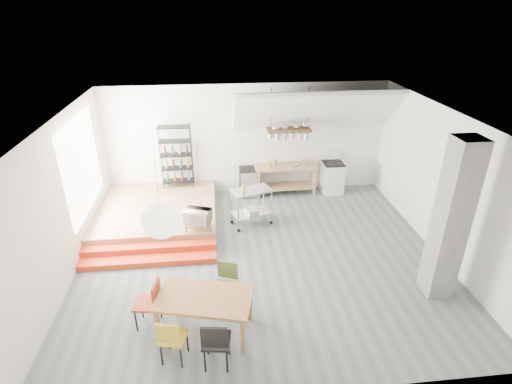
{
  "coord_description": "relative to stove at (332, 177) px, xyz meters",
  "views": [
    {
      "loc": [
        -0.93,
        -7.39,
        5.27
      ],
      "look_at": [
        -0.03,
        0.8,
        1.26
      ],
      "focal_mm": 28.0,
      "sensor_mm": 36.0,
      "label": 1
    }
  ],
  "objects": [
    {
      "name": "step_upper",
      "position": [
        -5.0,
        -2.76,
        -0.35
      ],
      "size": [
        3.0,
        0.35,
        0.27
      ],
      "primitive_type": "cube",
      "color": "red",
      "rests_on": "ground"
    },
    {
      "name": "pot_rack",
      "position": [
        -1.37,
        -0.23,
        1.5
      ],
      "size": [
        1.2,
        0.5,
        1.43
      ],
      "color": "#42281A",
      "rests_on": "ceiling"
    },
    {
      "name": "ceiling",
      "position": [
        -2.5,
        -3.16,
        2.72
      ],
      "size": [
        8.0,
        7.0,
        0.02
      ],
      "primitive_type": "cube",
      "color": "white",
      "rests_on": "wall_back"
    },
    {
      "name": "chair_black",
      "position": [
        -3.56,
        -6.03,
        0.08
      ],
      "size": [
        0.48,
        0.48,
        0.94
      ],
      "rotation": [
        0.0,
        0.0,
        3.01
      ],
      "color": "black",
      "rests_on": "ground"
    },
    {
      "name": "wall_back",
      "position": [
        -2.5,
        0.34,
        1.12
      ],
      "size": [
        8.0,
        0.04,
        3.2
      ],
      "primitive_type": "cube",
      "color": "silver",
      "rests_on": "ground"
    },
    {
      "name": "kitchen_counter",
      "position": [
        -1.4,
        -0.01,
        0.15
      ],
      "size": [
        1.8,
        0.6,
        0.91
      ],
      "color": "#A17650",
      "rests_on": "ground"
    },
    {
      "name": "chair_red",
      "position": [
        -4.66,
        -4.99,
        0.07
      ],
      "size": [
        0.48,
        0.48,
        0.93
      ],
      "rotation": [
        0.0,
        0.0,
        -1.72
      ],
      "color": "#A83218",
      "rests_on": "ground"
    },
    {
      "name": "bowl",
      "position": [
        -1.2,
        -0.06,
        0.46
      ],
      "size": [
        0.31,
        0.31,
        0.06
      ],
      "primitive_type": "imported",
      "rotation": [
        0.0,
        0.0,
        0.4
      ],
      "color": "silver",
      "rests_on": "kitchen_counter"
    },
    {
      "name": "floor",
      "position": [
        -2.5,
        -3.16,
        -0.48
      ],
      "size": [
        8.0,
        8.0,
        0.0
      ],
      "primitive_type": "plane",
      "color": "#555E62",
      "rests_on": "ground"
    },
    {
      "name": "microwave_shelf",
      "position": [
        -3.9,
        -2.41,
        0.07
      ],
      "size": [
        0.6,
        0.4,
        0.16
      ],
      "color": "#A17650",
      "rests_on": "platform"
    },
    {
      "name": "platform",
      "position": [
        -5.0,
        -1.16,
        -0.28
      ],
      "size": [
        3.0,
        3.0,
        0.4
      ],
      "primitive_type": "cube",
      "color": "#A17650",
      "rests_on": "ground"
    },
    {
      "name": "wall_right",
      "position": [
        1.5,
        -3.16,
        1.12
      ],
      "size": [
        0.04,
        7.0,
        3.2
      ],
      "primitive_type": "cube",
      "color": "silver",
      "rests_on": "ground"
    },
    {
      "name": "chair_olive",
      "position": [
        -3.34,
        -4.59,
        0.06
      ],
      "size": [
        0.53,
        0.53,
        0.9
      ],
      "rotation": [
        0.0,
        0.0,
        -0.38
      ],
      "color": "#586831",
      "rests_on": "ground"
    },
    {
      "name": "slope_ceiling",
      "position": [
        -0.7,
        -0.26,
        2.07
      ],
      "size": [
        4.4,
        1.44,
        1.32
      ],
      "primitive_type": "cube",
      "rotation": [
        -0.73,
        0.0,
        0.0
      ],
      "color": "white",
      "rests_on": "wall_back"
    },
    {
      "name": "microwave",
      "position": [
        -3.9,
        -2.41,
        0.25
      ],
      "size": [
        0.7,
        0.58,
        0.33
      ],
      "primitive_type": "imported",
      "rotation": [
        0.0,
        0.0,
        -0.36
      ],
      "color": "beige",
      "rests_on": "microwave_shelf"
    },
    {
      "name": "paper_lantern",
      "position": [
        -4.3,
        -5.09,
        1.72
      ],
      "size": [
        0.6,
        0.6,
        0.6
      ],
      "primitive_type": "sphere",
      "color": "white",
      "rests_on": "ceiling"
    },
    {
      "name": "mini_fridge",
      "position": [
        -2.5,
        0.04,
        -0.06
      ],
      "size": [
        0.5,
        0.5,
        0.85
      ],
      "primitive_type": "cube",
      "color": "black",
      "rests_on": "ground"
    },
    {
      "name": "step_lower",
      "position": [
        -5.0,
        -3.11,
        -0.41
      ],
      "size": [
        3.0,
        0.35,
        0.13
      ],
      "primitive_type": "cube",
      "color": "red",
      "rests_on": "ground"
    },
    {
      "name": "rolling_cart",
      "position": [
        -2.57,
        -1.64,
        0.15
      ],
      "size": [
        1.1,
        0.82,
        0.97
      ],
      "rotation": [
        0.0,
        0.0,
        0.32
      ],
      "color": "silver",
      "rests_on": "ground"
    },
    {
      "name": "chair_mustard",
      "position": [
        -4.24,
        -5.85,
        0.05
      ],
      "size": [
        0.49,
        0.49,
        0.88
      ],
      "rotation": [
        0.0,
        0.0,
        2.88
      ],
      "color": "#AE951D",
      "rests_on": "ground"
    },
    {
      "name": "wire_shelving",
      "position": [
        -4.5,
        0.04,
        0.85
      ],
      "size": [
        0.88,
        0.38,
        1.8
      ],
      "color": "black",
      "rests_on": "platform"
    },
    {
      "name": "concrete_column",
      "position": [
        0.8,
        -4.66,
        1.12
      ],
      "size": [
        0.5,
        0.5,
        3.2
      ],
      "primitive_type": "cube",
      "color": "slate",
      "rests_on": "ground"
    },
    {
      "name": "window_pane",
      "position": [
        -6.48,
        -1.66,
        1.32
      ],
      "size": [
        0.02,
        2.5,
        2.2
      ],
      "primitive_type": "cube",
      "color": "white",
      "rests_on": "wall_left"
    },
    {
      "name": "stove",
      "position": [
        0.0,
        0.0,
        0.0
      ],
      "size": [
        0.6,
        0.6,
        1.18
      ],
      "color": "white",
      "rests_on": "ground"
    },
    {
      "name": "wall_left",
      "position": [
        -6.5,
        -3.16,
        1.12
      ],
      "size": [
        0.04,
        7.0,
        3.2
      ],
      "primitive_type": "cube",
      "color": "silver",
      "rests_on": "ground"
    },
    {
      "name": "dining_table",
      "position": [
        -3.72,
        -5.24,
        0.2
      ],
      "size": [
        1.77,
        1.27,
        0.76
      ],
      "rotation": [
        0.0,
        0.0,
        -0.25
      ],
      "color": "#976537",
      "rests_on": "ground"
    }
  ]
}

